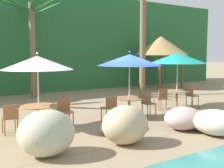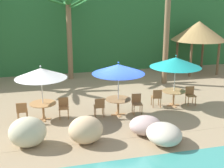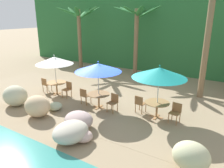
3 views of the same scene
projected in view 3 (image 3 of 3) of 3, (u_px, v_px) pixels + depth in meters
name	position (u px, v px, depth m)	size (l,w,h in m)	color
ground_plane	(105.00, 106.00, 11.06)	(120.00, 120.00, 0.00)	#937F60
terrace_deck	(105.00, 106.00, 11.06)	(18.00, 5.20, 0.01)	#937F60
foliage_backdrop	(167.00, 34.00, 17.42)	(28.00, 2.40, 6.00)	#286633
rock_seawall	(46.00, 114.00, 9.28)	(16.19, 3.13, 1.06)	#C4BC93
umbrella_white	(54.00, 60.00, 12.14)	(2.12, 2.12, 2.35)	silver
dining_table_white	(56.00, 84.00, 12.57)	(1.10, 1.10, 0.74)	#A37547
chair_white_seaward	(68.00, 88.00, 12.19)	(0.45, 0.46, 0.87)	olive
chair_white_inland	(46.00, 84.00, 12.99)	(0.44, 0.45, 0.87)	olive
umbrella_blue	(98.00, 68.00, 10.31)	(2.26, 2.26, 2.39)	silver
dining_table_blue	(99.00, 96.00, 10.76)	(1.10, 1.10, 0.74)	#A37547
chair_blue_seaward	(113.00, 101.00, 10.36)	(0.46, 0.47, 0.87)	olive
chair_blue_inland	(85.00, 95.00, 11.17)	(0.44, 0.45, 0.87)	olive
umbrella_teal	(159.00, 73.00, 9.25)	(2.37, 2.37, 2.45)	silver
dining_table_teal	(157.00, 105.00, 9.71)	(1.10, 1.10, 0.74)	#A37547
chair_teal_seaward	(176.00, 111.00, 9.30)	(0.47, 0.48, 0.87)	olive
chair_teal_inland	(140.00, 103.00, 10.19)	(0.47, 0.48, 0.87)	olive
palm_tree_nearest	(79.00, 25.00, 18.19)	(3.65, 3.67, 5.15)	brown
palm_tree_second	(137.00, 27.00, 15.89)	(3.51, 3.57, 5.14)	brown
palm_tree_third	(210.00, 16.00, 11.00)	(3.62, 3.81, 6.76)	brown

